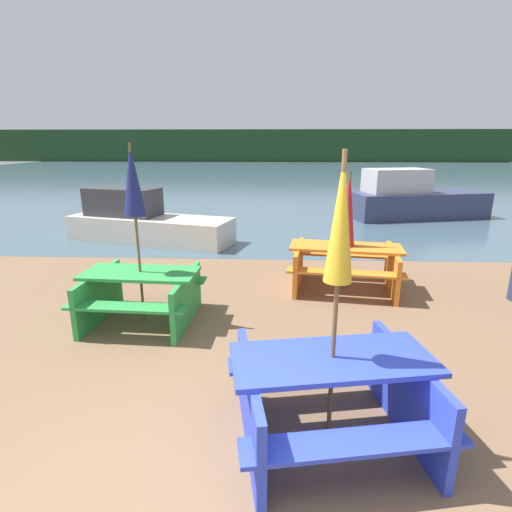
# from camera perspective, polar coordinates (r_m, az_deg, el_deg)

# --- Properties ---
(water) EXTENTS (60.00, 50.00, 0.00)m
(water) POSITION_cam_1_polar(r_m,az_deg,el_deg) (33.39, 1.56, 11.75)
(water) COLOR #425B6B
(water) RESTS_ON ground_plane
(far_treeline) EXTENTS (80.00, 1.60, 4.00)m
(far_treeline) POSITION_cam_1_polar(r_m,az_deg,el_deg) (53.30, 1.97, 15.48)
(far_treeline) COLOR #1E3D1E
(far_treeline) RESTS_ON water
(picnic_table_blue) EXTENTS (1.84, 1.64, 0.78)m
(picnic_table_blue) POSITION_cam_1_polar(r_m,az_deg,el_deg) (3.55, 10.62, -18.43)
(picnic_table_blue) COLOR blue
(picnic_table_blue) RESTS_ON ground_plane
(picnic_table_green) EXTENTS (1.62, 1.46, 0.74)m
(picnic_table_green) POSITION_cam_1_polar(r_m,az_deg,el_deg) (5.82, -16.00, -4.90)
(picnic_table_green) COLOR green
(picnic_table_green) RESTS_ON ground_plane
(picnic_table_orange) EXTENTS (2.03, 1.63, 0.76)m
(picnic_table_orange) POSITION_cam_1_polar(r_m,az_deg,el_deg) (6.99, 12.55, -0.90)
(picnic_table_orange) COLOR orange
(picnic_table_orange) RESTS_ON ground_plane
(umbrella_gold) EXTENTS (0.22, 0.22, 2.41)m
(umbrella_gold) POSITION_cam_1_polar(r_m,az_deg,el_deg) (2.99, 11.99, 4.50)
(umbrella_gold) COLOR brown
(umbrella_gold) RESTS_ON ground_plane
(umbrella_crimson) EXTENTS (0.28, 0.28, 2.01)m
(umbrella_crimson) POSITION_cam_1_polar(r_m,az_deg,el_deg) (6.79, 13.01, 6.39)
(umbrella_crimson) COLOR brown
(umbrella_crimson) RESTS_ON ground_plane
(umbrella_navy) EXTENTS (0.29, 0.29, 2.45)m
(umbrella_navy) POSITION_cam_1_polar(r_m,az_deg,el_deg) (5.48, -17.21, 10.03)
(umbrella_navy) COLOR brown
(umbrella_navy) RESTS_ON ground_plane
(boat) EXTENTS (4.37, 2.30, 1.34)m
(boat) POSITION_cam_1_polar(r_m,az_deg,el_deg) (10.59, -15.76, 4.67)
(boat) COLOR beige
(boat) RESTS_ON water
(boat_second) EXTENTS (4.73, 2.62, 1.61)m
(boat_second) POSITION_cam_1_polar(r_m,az_deg,el_deg) (14.50, 21.38, 7.54)
(boat_second) COLOR #333856
(boat_second) RESTS_ON water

